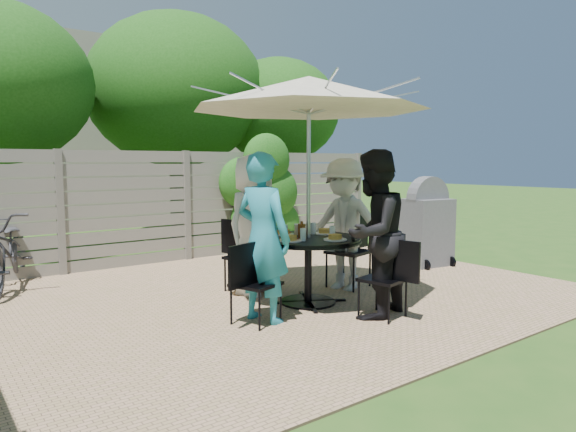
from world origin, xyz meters
TOP-DOWN VIEW (x-y plane):
  - backyard_envelope at (0.09, 10.29)m, footprint 60.00×60.00m
  - patio_table at (-0.08, -0.35)m, footprint 1.51×1.51m
  - umbrella at (-0.08, -0.35)m, footprint 3.37×3.37m
  - chair_back at (-0.36, 0.58)m, footprint 0.53×0.70m
  - person_back at (-0.32, 0.45)m, footprint 0.99×0.79m
  - chair_left at (-1.00, -0.63)m, footprint 0.66×0.53m
  - person_left at (-0.87, -0.59)m, footprint 0.59×0.74m
  - chair_front at (0.21, -1.27)m, footprint 0.50×0.66m
  - person_front at (0.17, -1.14)m, footprint 1.03×0.91m
  - chair_right at (0.85, -0.06)m, footprint 0.76×0.58m
  - person_right at (0.72, -0.10)m, footprint 0.93×1.24m
  - plate_back at (-0.18, -0.00)m, footprint 0.26×0.26m
  - plate_left at (-0.42, -0.45)m, footprint 0.26×0.26m
  - plate_front at (0.03, -0.69)m, footprint 0.26×0.26m
  - plate_right at (0.27, -0.24)m, footprint 0.26×0.26m
  - glass_back at (-0.25, -0.13)m, footprint 0.07×0.07m
  - glass_left at (-0.29, -0.52)m, footprint 0.07×0.07m
  - glass_front at (0.10, -0.56)m, footprint 0.07×0.07m
  - glass_right at (0.14, -0.17)m, footprint 0.07×0.07m
  - syrup_jug at (-0.15, -0.32)m, footprint 0.09×0.09m
  - coffee_cup at (-0.05, -0.11)m, footprint 0.08×0.08m
  - bicycle at (-2.74, 2.60)m, footprint 1.32×2.11m
  - bbq_grill at (2.85, 0.25)m, footprint 0.77×0.63m

SIDE VIEW (x-z plane):
  - chair_left at x=-1.00m, z-range -0.17..0.69m
  - chair_front at x=0.21m, z-range -0.17..0.69m
  - chair_back at x=-0.36m, z-range -0.18..0.74m
  - chair_right at x=0.85m, z-range -0.20..0.79m
  - bicycle at x=-2.74m, z-range 0.00..1.05m
  - patio_table at x=-0.08m, z-range 0.16..0.95m
  - bbq_grill at x=2.85m, z-range -0.06..1.37m
  - plate_back at x=-0.18m, z-range 0.79..0.85m
  - plate_left at x=-0.42m, z-range 0.79..0.85m
  - plate_front at x=0.03m, z-range 0.79..0.85m
  - plate_right at x=0.27m, z-range 0.79..0.85m
  - coffee_cup at x=-0.05m, z-range 0.79..0.91m
  - person_right at x=0.72m, z-range 0.00..1.71m
  - glass_back at x=-0.25m, z-range 0.79..0.93m
  - glass_left at x=-0.29m, z-range 0.79..0.93m
  - glass_front at x=0.10m, z-range 0.79..0.93m
  - glass_right at x=0.14m, z-range 0.79..0.93m
  - syrup_jug at x=-0.15m, z-range 0.79..0.95m
  - person_back at x=-0.32m, z-range 0.00..1.76m
  - person_left at x=-0.87m, z-range 0.00..1.77m
  - person_front at x=0.17m, z-range 0.00..1.79m
  - umbrella at x=-0.08m, z-range 1.12..3.74m
  - backyard_envelope at x=0.09m, z-range 0.11..5.11m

